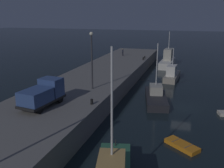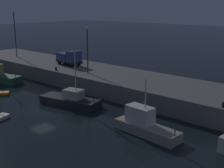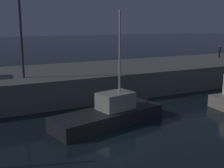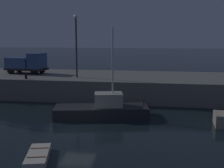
% 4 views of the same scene
% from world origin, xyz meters
% --- Properties ---
extents(ground_plane, '(320.00, 320.00, 0.00)m').
position_xyz_m(ground_plane, '(0.00, 0.00, 0.00)').
color(ground_plane, black).
extents(pier_quay, '(71.32, 10.24, 2.38)m').
position_xyz_m(pier_quay, '(0.00, 13.26, 1.19)').
color(pier_quay, slate).
rests_on(pier_quay, ground).
extents(fishing_trawler_red, '(7.31, 2.56, 5.68)m').
position_xyz_m(fishing_trawler_red, '(13.80, 2.46, 0.97)').
color(fishing_trawler_red, gray).
rests_on(fishing_trawler_red, ground).
extents(fishing_boat_white, '(8.47, 4.23, 7.73)m').
position_xyz_m(fishing_boat_white, '(1.32, 3.55, 0.70)').
color(fishing_boat_white, '#232328').
rests_on(fishing_boat_white, ground).
extents(lamp_post_west, '(0.44, 0.44, 9.07)m').
position_xyz_m(lamp_post_west, '(-25.04, 12.12, 7.60)').
color(lamp_post_west, '#38383D').
rests_on(lamp_post_west, pier_quay).
extents(lamp_post_east, '(0.44, 0.44, 7.01)m').
position_xyz_m(lamp_post_east, '(-3.08, 10.94, 6.53)').
color(lamp_post_east, '#38383D').
rests_on(lamp_post_east, pier_quay).
extents(utility_truck, '(5.32, 2.75, 2.58)m').
position_xyz_m(utility_truck, '(-10.23, 13.37, 3.67)').
color(utility_truck, black).
rests_on(utility_truck, pier_quay).
extents(bollard_central, '(0.28, 0.28, 0.57)m').
position_xyz_m(bollard_central, '(-8.29, 8.89, 2.66)').
color(bollard_central, black).
rests_on(bollard_central, pier_quay).
extents(bollard_east, '(0.28, 0.28, 0.56)m').
position_xyz_m(bollard_east, '(19.11, 8.76, 2.66)').
color(bollard_east, black).
rests_on(bollard_east, pier_quay).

